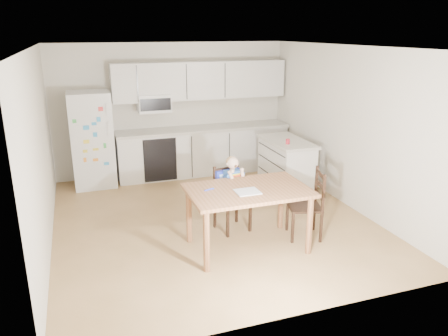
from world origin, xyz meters
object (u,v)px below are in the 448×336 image
object	(u,v)px
refrigerator	(92,140)
chair_booster	(231,185)
kitchen_island	(286,165)
chair_side	(312,200)
red_cup	(288,141)
dining_table	(248,197)

from	to	relation	value
refrigerator	chair_booster	world-z (taller)	refrigerator
refrigerator	chair_booster	size ratio (longest dim) A/B	1.58
kitchen_island	chair_side	world-z (taller)	chair_side
red_cup	chair_side	size ratio (longest dim) A/B	0.09
refrigerator	chair_side	xyz separation A→B (m)	(2.67, -3.13, -0.31)
refrigerator	kitchen_island	bearing A→B (deg)	-22.42
chair_booster	chair_side	size ratio (longest dim) A/B	1.13
kitchen_island	chair_side	distance (m)	1.89
red_cup	refrigerator	bearing A→B (deg)	153.19
kitchen_island	dining_table	xyz separation A→B (m)	(-1.46, -1.83, 0.25)
refrigerator	chair_side	size ratio (longest dim) A/B	1.79
kitchen_island	dining_table	distance (m)	2.36
dining_table	chair_booster	world-z (taller)	chair_booster
chair_booster	dining_table	bearing A→B (deg)	-100.16
red_cup	dining_table	bearing A→B (deg)	-130.35
red_cup	chair_booster	distance (m)	1.70
chair_side	kitchen_island	bearing A→B (deg)	179.99
chair_booster	chair_side	xyz separation A→B (m)	(0.95, -0.59, -0.11)
kitchen_island	dining_table	size ratio (longest dim) A/B	0.80
red_cup	chair_booster	size ratio (longest dim) A/B	0.08
kitchen_island	chair_side	size ratio (longest dim) A/B	1.27
chair_side	chair_booster	bearing A→B (deg)	-105.76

